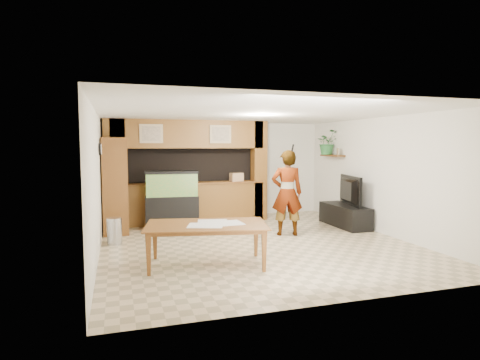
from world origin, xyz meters
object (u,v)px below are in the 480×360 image
object	(u,v)px
television	(345,190)
dining_table	(207,245)
pantry_cabinet	(115,186)
person	(287,193)
aquarium	(172,200)

from	to	relation	value
television	dining_table	xyz separation A→B (m)	(-3.93, -2.19, -0.53)
pantry_cabinet	dining_table	distance (m)	3.47
person	dining_table	bearing A→B (deg)	52.54
person	television	bearing A→B (deg)	-150.28
pantry_cabinet	person	bearing A→B (deg)	-20.96
aquarium	dining_table	xyz separation A→B (m)	(0.14, -3.18, -0.33)
aquarium	person	xyz separation A→B (m)	(2.32, -1.48, 0.27)
television	person	bearing A→B (deg)	116.65
aquarium	person	bearing A→B (deg)	-27.91
person	dining_table	world-z (taller)	person
pantry_cabinet	aquarium	distance (m)	1.34
pantry_cabinet	person	distance (m)	3.85
aquarium	pantry_cabinet	bearing A→B (deg)	-170.91
television	person	xyz separation A→B (m)	(-1.76, -0.48, 0.06)
pantry_cabinet	aquarium	xyz separation A→B (m)	(1.28, 0.10, -0.40)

